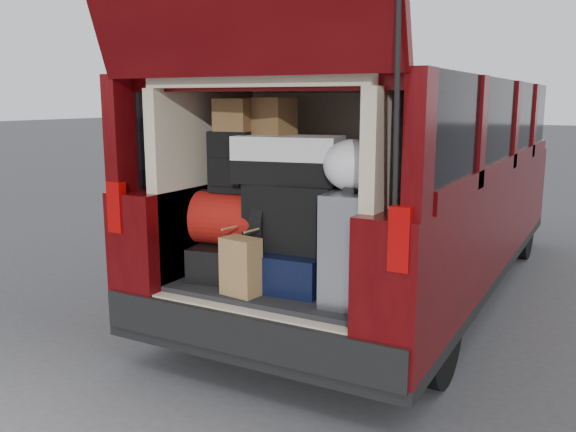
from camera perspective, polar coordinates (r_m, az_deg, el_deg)
name	(u,v)px	position (r m, az deg, el deg)	size (l,w,h in m)	color
ground	(273,379)	(3.75, -1.39, -15.01)	(80.00, 80.00, 0.00)	#37373A
minivan	(385,189)	(5.12, 9.06, 2.56)	(1.90, 5.35, 2.77)	black
load_floor	(295,321)	(3.87, 0.67, -9.78)	(1.24, 1.05, 0.55)	black
black_hardshell	(231,259)	(3.85, -5.38, -4.03)	(0.38, 0.52, 0.21)	black
navy_hardshell	(297,268)	(3.61, 0.80, -4.86)	(0.41, 0.50, 0.22)	black
silver_roller	(352,247)	(3.31, 6.02, -2.93)	(0.25, 0.40, 0.61)	white
kraft_bag	(241,266)	(3.44, -4.44, -4.73)	(0.21, 0.14, 0.33)	olive
red_duffel	(236,219)	(3.74, -4.92, -0.27)	(0.50, 0.32, 0.32)	#9D170E
black_soft_case	(295,216)	(3.57, 0.65, -0.01)	(0.54, 0.32, 0.39)	black
backpack	(232,162)	(3.73, -5.26, 5.07)	(0.26, 0.16, 0.37)	black
twotone_duffel	(289,159)	(3.56, 0.07, 5.32)	(0.61, 0.31, 0.27)	silver
grocery_sack_lower	(235,115)	(3.70, -5.03, 9.40)	(0.21, 0.17, 0.19)	brown
grocery_sack_upper	(274,116)	(3.65, -1.32, 9.32)	(0.22, 0.18, 0.22)	brown
plastic_bag_right	(353,165)	(3.26, 6.07, 4.76)	(0.32, 0.30, 0.28)	white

